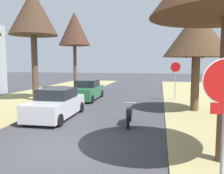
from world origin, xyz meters
TOP-DOWN VIEW (x-y plane):
  - ground_plane at (0.00, 0.00)m, footprint 120.00×120.00m
  - stop_sign_far at (4.45, 11.59)m, footprint 0.81×0.22m
  - street_tree_right_mid_a at (5.37, 7.52)m, footprint 3.92×3.92m
  - street_tree_left_mid_a at (-6.19, 9.26)m, footprint 3.64×3.64m
  - street_tree_left_mid_b at (-5.87, 17.11)m, footprint 3.39×3.39m
  - parked_sedan_silver at (-2.14, 4.30)m, footprint 2.05×4.45m
  - parked_sedan_green at (-2.48, 10.70)m, footprint 2.05×4.45m
  - parked_motorcycle at (1.90, 3.64)m, footprint 0.60×2.05m

SIDE VIEW (x-z plane):
  - ground_plane at x=0.00m, z-range 0.00..0.00m
  - parked_motorcycle at x=1.90m, z-range 0.00..0.97m
  - parked_sedan_silver at x=-2.14m, z-range -0.06..1.51m
  - parked_sedan_green at x=-2.48m, z-range -0.06..1.51m
  - stop_sign_far at x=4.45m, z-range 0.71..3.69m
  - street_tree_right_mid_a at x=5.37m, z-range 1.61..7.62m
  - street_tree_left_mid_b at x=-5.87m, z-range 2.38..10.73m
  - street_tree_left_mid_a at x=-6.19m, z-range 2.44..10.85m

